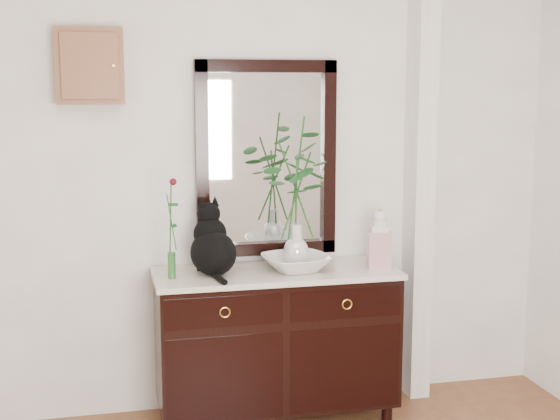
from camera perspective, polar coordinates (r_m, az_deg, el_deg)
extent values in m
cube|color=white|center=(4.40, -2.30, 2.58)|extent=(3.60, 0.04, 2.70)
cube|color=white|center=(4.62, 10.18, 2.75)|extent=(0.12, 0.20, 2.70)
cube|color=black|center=(4.38, -0.30, -9.41)|extent=(1.30, 0.50, 0.82)
cube|color=beige|center=(4.27, -0.31, -4.63)|extent=(1.33, 0.52, 0.03)
cube|color=black|center=(4.40, -0.99, 3.76)|extent=(0.80, 0.06, 1.10)
cube|color=white|center=(4.41, -1.03, 3.78)|extent=(0.66, 0.01, 0.96)
cube|color=brown|center=(4.26, -13.75, 10.20)|extent=(0.35, 0.10, 0.40)
imported|color=silver|center=(4.25, 1.18, -3.89)|extent=(0.41, 0.41, 0.09)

